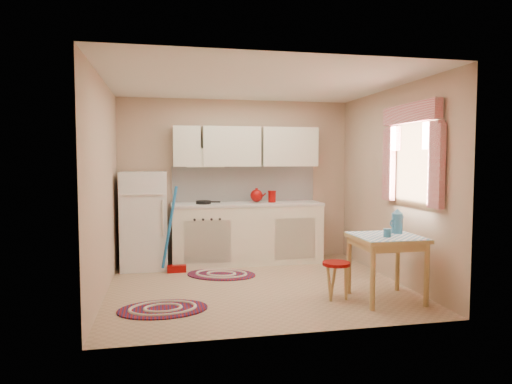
% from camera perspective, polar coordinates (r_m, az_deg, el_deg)
% --- Properties ---
extents(room_shell, '(3.64, 3.60, 2.52)m').
position_cam_1_polar(room_shell, '(5.85, 1.14, 4.30)').
color(room_shell, tan).
rests_on(room_shell, ground).
extents(fridge, '(0.65, 0.60, 1.40)m').
position_cam_1_polar(fridge, '(6.78, -13.80, -3.45)').
color(fridge, white).
rests_on(fridge, ground).
extents(broom, '(0.28, 0.13, 1.20)m').
position_cam_1_polar(broom, '(6.44, -9.95, -4.68)').
color(broom, '#1C6BB3').
rests_on(broom, ground).
extents(base_cabinets, '(2.25, 0.60, 0.88)m').
position_cam_1_polar(base_cabinets, '(6.97, -1.15, -5.29)').
color(base_cabinets, '#ECE9CD').
rests_on(base_cabinets, ground).
extents(countertop, '(2.27, 0.62, 0.04)m').
position_cam_1_polar(countertop, '(6.91, -1.15, -1.52)').
color(countertop, silver).
rests_on(countertop, base_cabinets).
extents(frying_pan, '(0.25, 0.25, 0.05)m').
position_cam_1_polar(frying_pan, '(6.77, -6.59, -1.28)').
color(frying_pan, black).
rests_on(frying_pan, countertop).
extents(red_kettle, '(0.26, 0.24, 0.21)m').
position_cam_1_polar(red_kettle, '(6.93, 0.07, -0.46)').
color(red_kettle, '#850604').
rests_on(red_kettle, countertop).
extents(red_canister, '(0.15, 0.15, 0.16)m').
position_cam_1_polar(red_canister, '(6.98, 2.01, -0.65)').
color(red_canister, '#850604').
rests_on(red_canister, countertop).
extents(table, '(0.72, 0.72, 0.72)m').
position_cam_1_polar(table, '(5.37, 15.94, -9.12)').
color(table, tan).
rests_on(table, ground).
extents(stool, '(0.34, 0.34, 0.42)m').
position_cam_1_polar(stool, '(5.31, 9.99, -10.85)').
color(stool, '#850604').
rests_on(stool, ground).
extents(coffee_pot, '(0.19, 0.17, 0.31)m').
position_cam_1_polar(coffee_pot, '(5.48, 17.24, -3.42)').
color(coffee_pot, teal).
rests_on(coffee_pot, table).
extents(mug, '(0.11, 0.11, 0.10)m').
position_cam_1_polar(mug, '(5.19, 16.09, -4.97)').
color(mug, teal).
rests_on(mug, table).
extents(rug_center, '(1.10, 0.91, 0.02)m').
position_cam_1_polar(rug_center, '(6.33, -4.36, -10.25)').
color(rug_center, maroon).
rests_on(rug_center, ground).
extents(rug_left, '(0.95, 0.64, 0.02)m').
position_cam_1_polar(rug_left, '(5.02, -11.57, -14.16)').
color(rug_left, maroon).
rests_on(rug_left, ground).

